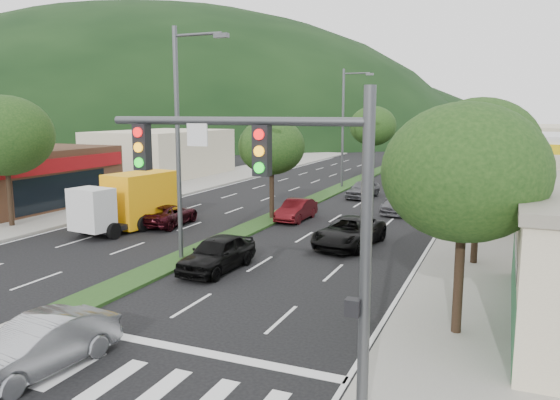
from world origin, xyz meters
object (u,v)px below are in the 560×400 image
at_px(tree_r_a, 464,173).
at_px(car_queue_d, 349,232).
at_px(sedan_silver, 39,346).
at_px(car_queue_f, 437,176).
at_px(tree_r_d, 494,130).
at_px(streetlight_mid, 345,122).
at_px(car_queue_a, 217,253).
at_px(streetlight_near, 182,133).
at_px(box_truck, 132,203).
at_px(motorhome, 417,165).
at_px(suv_maroon, 169,215).
at_px(traffic_signal, 292,202).
at_px(tree_r_e, 497,130).
at_px(car_queue_e, 363,189).
at_px(tree_r_c, 488,144).
at_px(tree_r_b, 480,147).
at_px(car_queue_b, 401,202).
at_px(car_queue_c, 296,210).
at_px(tree_med_near, 272,146).
at_px(tree_l_a, 5,136).
at_px(tree_med_far, 373,126).

relative_size(tree_r_a, car_queue_d, 1.32).
bearing_deg(sedan_silver, car_queue_f, 89.97).
distance_m(tree_r_d, streetlight_mid, 12.18).
relative_size(tree_r_d, car_queue_a, 1.68).
height_order(streetlight_near, box_truck, streetlight_near).
height_order(tree_r_a, motorhome, tree_r_a).
bearing_deg(suv_maroon, traffic_signal, 126.40).
height_order(tree_r_e, car_queue_e, tree_r_e).
bearing_deg(tree_r_c, car_queue_d, -130.83).
height_order(tree_r_b, tree_r_e, tree_r_b).
height_order(tree_r_b, box_truck, tree_r_b).
relative_size(tree_r_c, streetlight_mid, 0.65).
bearing_deg(tree_r_c, tree_r_a, -90.00).
bearing_deg(car_queue_b, tree_r_b, -62.10).
distance_m(streetlight_mid, box_truck, 21.85).
xyz_separation_m(tree_r_a, suv_maroon, (-16.77, 10.07, -4.21)).
bearing_deg(car_queue_a, car_queue_c, 96.50).
bearing_deg(motorhome, streetlight_near, -101.56).
bearing_deg(box_truck, tree_r_d, -128.07).
bearing_deg(car_queue_d, tree_med_near, 149.37).
distance_m(tree_l_a, suv_maroon, 9.86).
bearing_deg(car_queue_f, car_queue_a, -92.30).
distance_m(car_queue_c, box_truck, 9.60).
bearing_deg(tree_l_a, tree_med_near, 32.62).
xyz_separation_m(tree_med_near, suv_maroon, (-4.77, -3.93, -3.82)).
bearing_deg(streetlight_mid, tree_l_a, -118.92).
distance_m(tree_r_d, motorhome, 10.87).
bearing_deg(tree_r_e, tree_r_b, -90.00).
relative_size(car_queue_a, car_queue_e, 1.07).
relative_size(tree_r_c, motorhome, 0.78).
distance_m(tree_med_far, car_queue_a, 37.11).
bearing_deg(car_queue_f, tree_l_a, -118.17).
height_order(traffic_signal, box_truck, traffic_signal).
bearing_deg(tree_r_c, car_queue_c, -170.63).
distance_m(tree_r_c, sedan_silver, 24.61).
distance_m(car_queue_a, car_queue_d, 7.21).
relative_size(tree_r_d, car_queue_d, 1.42).
bearing_deg(sedan_silver, car_queue_e, 95.71).
xyz_separation_m(tree_med_near, tree_l_a, (-12.50, -8.00, 0.75)).
relative_size(tree_r_e, box_truck, 1.03).
height_order(tree_med_near, motorhome, tree_med_near).
height_order(traffic_signal, car_queue_b, traffic_signal).
xyz_separation_m(car_queue_b, motorhome, (-1.34, 14.74, 1.02)).
relative_size(tree_r_d, tree_med_near, 1.19).
height_order(car_queue_c, car_queue_f, car_queue_f).
bearing_deg(tree_med_far, car_queue_a, -86.47).
bearing_deg(traffic_signal, car_queue_a, 127.70).
bearing_deg(box_truck, suv_maroon, -123.11).
xyz_separation_m(tree_r_b, suv_maroon, (-16.77, 2.07, -4.43)).
xyz_separation_m(sedan_silver, car_queue_d, (3.65, 15.62, 0.00)).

